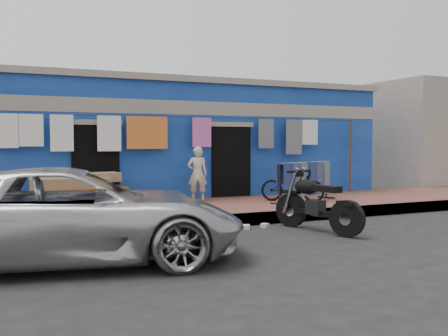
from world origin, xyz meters
TOP-DOWN VIEW (x-y plane):
  - ground at (0.00, 0.00)m, footprint 80.00×80.00m
  - sidewalk at (0.00, 3.00)m, footprint 28.00×3.00m
  - curb at (0.00, 1.55)m, footprint 28.00×0.10m
  - building at (-0.00, 6.99)m, footprint 12.20×5.20m
  - neighbor_right at (11.00, 7.00)m, footprint 6.00×5.00m
  - clothesline at (-0.50, 4.25)m, footprint 10.06×0.06m
  - car at (-3.31, -0.23)m, footprint 5.23×3.07m
  - seated_person at (0.13, 3.89)m, footprint 0.55×0.44m
  - bicycle at (2.20, 2.87)m, footprint 1.51×1.38m
  - motorcycle at (1.21, 0.39)m, footprint 1.39×2.03m
  - charpoy at (-2.63, 3.92)m, footprint 2.18×1.12m
  - jeans_rack at (2.49, 2.80)m, footprint 2.33×1.81m
  - litter_a at (0.53, 1.20)m, footprint 0.21×0.20m
  - litter_b at (-0.09, 1.20)m, footprint 0.18×0.20m
  - litter_c at (0.10, 1.18)m, footprint 0.23×0.25m

SIDE VIEW (x-z plane):
  - ground at x=0.00m, z-range 0.00..0.00m
  - litter_a at x=0.53m, z-range 0.00..0.07m
  - litter_c at x=0.10m, z-range 0.00..0.08m
  - litter_b at x=-0.09m, z-range 0.00..0.08m
  - sidewalk at x=0.00m, z-range 0.00..0.25m
  - curb at x=0.00m, z-range 0.00..0.25m
  - motorcycle at x=1.21m, z-range 0.00..1.14m
  - charpoy at x=-2.63m, z-range 0.25..0.96m
  - car at x=-3.31m, z-range 0.00..1.38m
  - jeans_rack at x=2.49m, z-range 0.25..1.23m
  - bicycle at x=2.20m, z-range 0.25..1.23m
  - seated_person at x=0.13m, z-range 0.25..1.58m
  - building at x=0.00m, z-range 0.01..3.37m
  - clothesline at x=-0.50m, z-range 0.77..2.87m
  - neighbor_right at x=11.00m, z-range 0.00..3.80m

